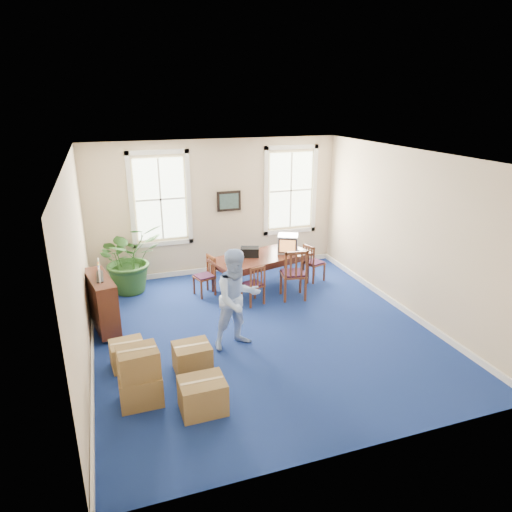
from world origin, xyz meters
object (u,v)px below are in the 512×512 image
object	(u,v)px
chair_near_left	(253,284)
potted_plant	(129,258)
conference_table	(261,272)
cardboard_boxes	(155,368)
credenza	(102,305)
crt_tv	(288,243)
man	(237,299)

from	to	relation	value
chair_near_left	potted_plant	xyz separation A→B (m)	(-2.34, 1.50, 0.33)
conference_table	cardboard_boxes	distance (m)	4.26
credenza	potted_plant	size ratio (longest dim) A/B	0.81
chair_near_left	credenza	xyz separation A→B (m)	(-2.97, -0.16, 0.05)
credenza	crt_tv	bearing A→B (deg)	2.41
chair_near_left	potted_plant	distance (m)	2.80
crt_tv	man	xyz separation A→B (m)	(-1.89, -2.34, -0.08)
conference_table	credenza	xyz separation A→B (m)	(-3.42, -0.92, 0.11)
conference_table	man	world-z (taller)	man
conference_table	chair_near_left	bearing A→B (deg)	-136.25
crt_tv	potted_plant	size ratio (longest dim) A/B	0.32
chair_near_left	cardboard_boxes	xyz separation A→B (m)	(-2.30, -2.49, 0.02)
conference_table	crt_tv	xyz separation A→B (m)	(0.66, 0.05, 0.58)
conference_table	crt_tv	bearing A→B (deg)	-10.89
credenza	potted_plant	xyz separation A→B (m)	(0.63, 1.67, 0.28)
chair_near_left	credenza	distance (m)	2.97
potted_plant	cardboard_boxes	xyz separation A→B (m)	(0.04, -3.99, -0.32)
potted_plant	man	bearing A→B (deg)	-62.75
man	credenza	bearing A→B (deg)	136.66
credenza	cardboard_boxes	bearing A→B (deg)	-84.96
man	potted_plant	world-z (taller)	man
chair_near_left	conference_table	bearing A→B (deg)	-136.78
conference_table	man	size ratio (longest dim) A/B	1.26
conference_table	potted_plant	world-z (taller)	potted_plant
credenza	man	bearing A→B (deg)	-42.93
conference_table	man	bearing A→B (deg)	-133.60
conference_table	man	xyz separation A→B (m)	(-1.23, -2.28, 0.50)
man	credenza	world-z (taller)	man
conference_table	credenza	size ratio (longest dim) A/B	1.79
chair_near_left	man	world-z (taller)	man
cardboard_boxes	crt_tv	bearing A→B (deg)	44.06
man	credenza	distance (m)	2.61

